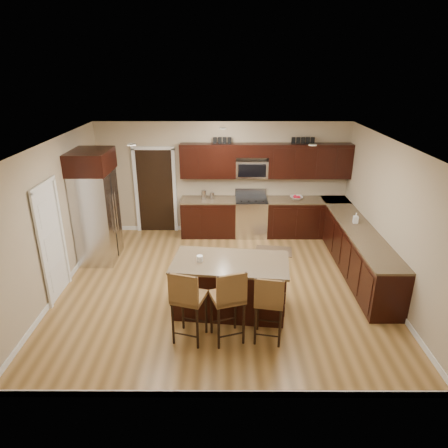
{
  "coord_description": "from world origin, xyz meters",
  "views": [
    {
      "loc": [
        0.05,
        -6.61,
        3.92
      ],
      "look_at": [
        0.03,
        0.4,
        1.1
      ],
      "focal_mm": 32.0,
      "sensor_mm": 36.0,
      "label": 1
    }
  ],
  "objects_px": {
    "stool_mid": "(229,298)",
    "island": "(230,287)",
    "stool_left": "(187,298)",
    "range": "(251,217)",
    "refrigerator": "(96,206)",
    "stool_right": "(269,301)"
  },
  "relations": [
    {
      "from": "stool_mid",
      "to": "island",
      "type": "bearing_deg",
      "value": 70.25
    },
    {
      "from": "stool_left",
      "to": "range",
      "type": "bearing_deg",
      "value": 90.44
    },
    {
      "from": "refrigerator",
      "to": "range",
      "type": "bearing_deg",
      "value": 21.37
    },
    {
      "from": "range",
      "to": "stool_left",
      "type": "distance_m",
      "value": 4.26
    },
    {
      "from": "refrigerator",
      "to": "stool_left",
      "type": "bearing_deg",
      "value": -52.78
    },
    {
      "from": "island",
      "to": "stool_mid",
      "type": "bearing_deg",
      "value": -85.49
    },
    {
      "from": "range",
      "to": "stool_mid",
      "type": "xyz_separation_m",
      "value": [
        -0.57,
        -4.08,
        0.28
      ]
    },
    {
      "from": "island",
      "to": "refrigerator",
      "type": "distance_m",
      "value": 3.46
    },
    {
      "from": "island",
      "to": "stool_left",
      "type": "distance_m",
      "value": 1.11
    },
    {
      "from": "stool_mid",
      "to": "stool_right",
      "type": "distance_m",
      "value": 0.59
    },
    {
      "from": "stool_right",
      "to": "refrigerator",
      "type": "bearing_deg",
      "value": 150.51
    },
    {
      "from": "island",
      "to": "stool_left",
      "type": "height_order",
      "value": "stool_left"
    },
    {
      "from": "stool_mid",
      "to": "refrigerator",
      "type": "distance_m",
      "value": 3.93
    },
    {
      "from": "stool_left",
      "to": "refrigerator",
      "type": "xyz_separation_m",
      "value": [
        -2.12,
        2.79,
        0.45
      ]
    },
    {
      "from": "range",
      "to": "stool_right",
      "type": "xyz_separation_m",
      "value": [
        0.02,
        -4.08,
        0.23
      ]
    },
    {
      "from": "range",
      "to": "stool_right",
      "type": "relative_size",
      "value": 0.99
    },
    {
      "from": "range",
      "to": "refrigerator",
      "type": "height_order",
      "value": "refrigerator"
    },
    {
      "from": "range",
      "to": "island",
      "type": "height_order",
      "value": "range"
    },
    {
      "from": "stool_left",
      "to": "island",
      "type": "bearing_deg",
      "value": 69.65
    },
    {
      "from": "stool_left",
      "to": "stool_right",
      "type": "relative_size",
      "value": 1.07
    },
    {
      "from": "stool_right",
      "to": "refrigerator",
      "type": "distance_m",
      "value": 4.36
    },
    {
      "from": "stool_left",
      "to": "refrigerator",
      "type": "distance_m",
      "value": 3.53
    }
  ]
}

